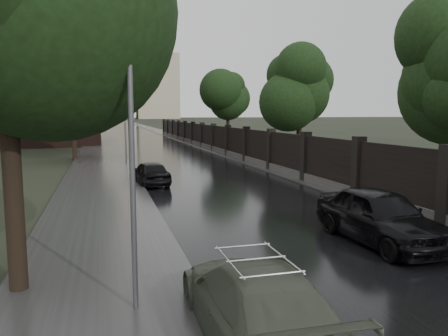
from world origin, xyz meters
TOP-DOWN VIEW (x-y plane):
  - ground at (0.00, 0.00)m, footprint 800.00×800.00m
  - road at (0.00, 190.00)m, footprint 8.00×420.00m
  - sidewalk_left at (-6.00, 190.00)m, footprint 4.00×420.00m
  - verge_right at (5.50, 190.00)m, footprint 3.00×420.00m
  - fence_right at (4.60, 32.01)m, footprint 0.45×75.72m
  - tree_left_far at (-8.00, 30.00)m, footprint 4.25×4.25m
  - tree_right_b at (7.50, 22.00)m, footprint 4.08×4.08m
  - tree_right_c at (7.50, 40.00)m, footprint 4.08×4.08m
  - lamp_post at (-5.40, 1.50)m, footprint 0.25×0.12m
  - traffic_light at (-4.30, 24.99)m, footprint 0.16×0.32m
  - stalinist_tower at (0.00, 300.00)m, footprint 92.00×30.00m
  - volga_sedan at (-3.60, 0.08)m, footprint 1.98×4.61m
  - hatchback_left at (-3.57, 16.16)m, footprint 1.96×3.87m
  - car_right_near at (1.60, 4.19)m, footprint 2.00×4.68m

SIDE VIEW (x-z plane):
  - ground at x=0.00m, z-range 0.00..0.00m
  - road at x=0.00m, z-range 0.00..0.02m
  - verge_right at x=5.50m, z-range 0.00..0.08m
  - sidewalk_left at x=-6.00m, z-range 0.00..0.16m
  - hatchback_left at x=-3.57m, z-range 0.00..1.26m
  - volga_sedan at x=-3.60m, z-range 0.00..1.32m
  - car_right_near at x=1.60m, z-range 0.00..1.58m
  - fence_right at x=4.60m, z-range -0.34..2.36m
  - traffic_light at x=-4.30m, z-range 0.40..4.40m
  - lamp_post at x=-5.40m, z-range 0.12..5.23m
  - tree_right_b at x=7.50m, z-range 1.44..8.46m
  - tree_right_c at x=7.50m, z-range 1.44..8.46m
  - tree_left_far at x=-8.00m, z-range 1.55..8.94m
  - stalinist_tower at x=0.00m, z-range -41.12..117.88m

